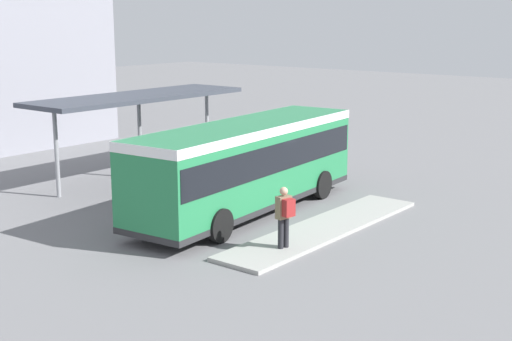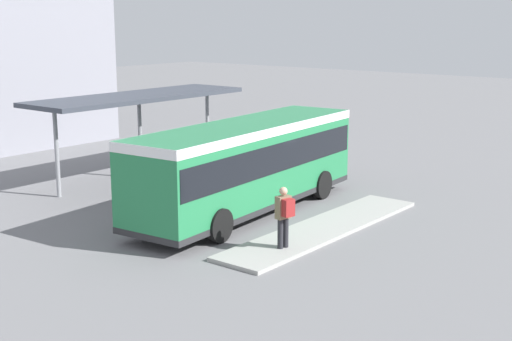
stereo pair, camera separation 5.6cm
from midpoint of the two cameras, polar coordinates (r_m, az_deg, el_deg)
name	(u,v)px [view 1 (the left image)]	position (r m, az deg, el deg)	size (l,w,h in m)	color
ground_plane	(247,213)	(24.60, -0.81, -3.38)	(120.00, 120.00, 0.00)	slate
curb_island	(324,228)	(22.70, 5.40, -4.62)	(9.00, 1.80, 0.12)	#9E9E99
city_bus	(247,161)	(24.19, -0.81, 0.77)	(10.43, 3.36, 3.11)	#237A47
pedestrian_waiting	(285,214)	(20.25, 2.23, -3.46)	(0.48, 0.53, 1.79)	#232328
bicycle_yellow	(325,161)	(31.76, 5.47, 0.79)	(0.48, 1.64, 0.71)	black
bicycle_blue	(310,158)	(32.37, 4.31, 1.01)	(0.48, 1.59, 0.69)	black
bicycle_white	(293,155)	(32.78, 2.93, 1.22)	(0.48, 1.71, 0.74)	black
bicycle_orange	(283,152)	(33.63, 2.12, 1.49)	(0.48, 1.65, 0.72)	black
station_shelter	(138,99)	(29.67, -9.44, 5.69)	(9.71, 2.92, 3.50)	#383D47
potted_planter_near_shelter	(192,165)	(29.00, -5.21, 0.46)	(1.01, 1.01, 1.43)	slate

